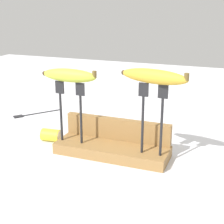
% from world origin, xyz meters
% --- Properties ---
extents(ground_plane, '(3.00, 3.00, 0.00)m').
position_xyz_m(ground_plane, '(0.00, 0.00, 0.00)').
color(ground_plane, silver).
extents(wooden_board, '(0.33, 0.11, 0.03)m').
position_xyz_m(wooden_board, '(0.00, 0.00, 0.02)').
color(wooden_board, olive).
rests_on(wooden_board, ground).
extents(board_backstop, '(0.32, 0.02, 0.07)m').
position_xyz_m(board_backstop, '(0.00, 0.05, 0.06)').
color(board_backstop, olive).
rests_on(board_backstop, wooden_board).
extents(fork_stand_left, '(0.09, 0.01, 0.18)m').
position_xyz_m(fork_stand_left, '(-0.12, -0.02, 0.14)').
color(fork_stand_left, black).
rests_on(fork_stand_left, wooden_board).
extents(fork_stand_right, '(0.08, 0.01, 0.20)m').
position_xyz_m(fork_stand_right, '(0.12, -0.02, 0.15)').
color(fork_stand_right, black).
rests_on(fork_stand_right, wooden_board).
extents(banana_raised_left, '(0.17, 0.04, 0.04)m').
position_xyz_m(banana_raised_left, '(-0.12, -0.02, 0.23)').
color(banana_raised_left, '#B2C138').
rests_on(banana_raised_left, fork_stand_left).
extents(banana_raised_right, '(0.19, 0.07, 0.04)m').
position_xyz_m(banana_raised_right, '(0.12, -0.02, 0.25)').
color(banana_raised_right, gold).
rests_on(banana_raised_right, fork_stand_right).
extents(fork_fallen_near, '(0.13, 0.16, 0.01)m').
position_xyz_m(fork_fallen_near, '(-0.43, 0.23, 0.00)').
color(fork_fallen_near, black).
rests_on(fork_fallen_near, ground).
extents(banana_chunk_near, '(0.06, 0.05, 0.04)m').
position_xyz_m(banana_chunk_near, '(-0.22, 0.03, 0.02)').
color(banana_chunk_near, yellow).
rests_on(banana_chunk_near, ground).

